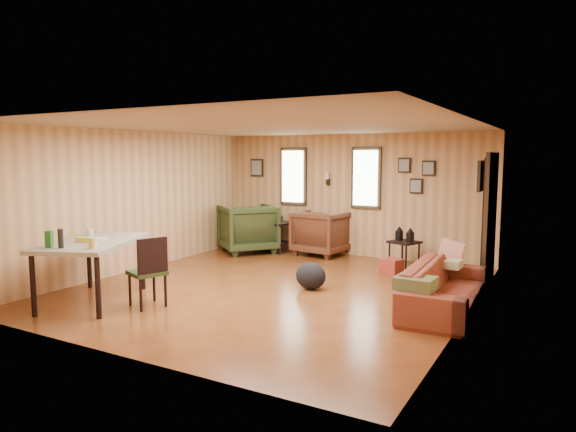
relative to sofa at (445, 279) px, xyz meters
name	(u,v)px	position (x,y,z in m)	size (l,w,h in m)	color
room	(294,207)	(-2.28, 0.16, 0.80)	(5.54, 6.04, 2.44)	brown
sofa	(445,279)	(0.00, 0.00, 0.00)	(2.05, 0.60, 0.80)	maroon
recliner_brown	(322,231)	(-2.98, 2.62, 0.09)	(0.95, 0.89, 0.98)	#532B19
recliner_green	(248,226)	(-4.44, 2.14, 0.14)	(1.05, 0.98, 1.08)	#2A3518
end_table	(277,231)	(-3.94, 2.46, 0.03)	(0.66, 0.61, 0.77)	black
side_table	(404,240)	(-1.20, 2.26, 0.09)	(0.59, 0.59, 0.73)	black
cooler	(391,266)	(-1.25, 1.69, -0.28)	(0.42, 0.36, 0.25)	maroon
backpack	(311,276)	(-1.96, 0.09, -0.20)	(0.54, 0.45, 0.40)	black
sofa_pillows	(434,269)	(-0.15, 0.04, 0.11)	(0.50, 1.92, 0.40)	#48502C
dining_table	(91,246)	(-4.25, -1.93, 0.36)	(1.55, 1.89, 1.08)	gray
dining_chair	(149,268)	(-3.38, -1.75, 0.12)	(0.54, 0.54, 0.93)	#2A3518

